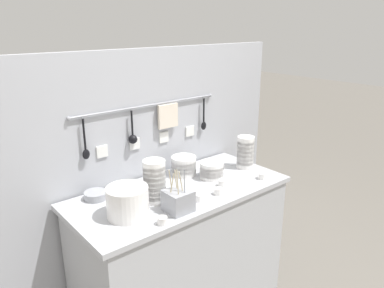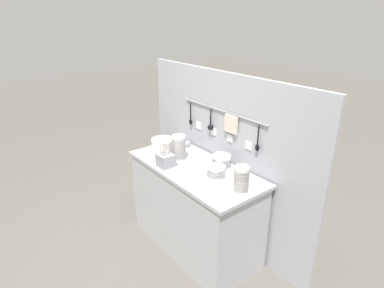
{
  "view_description": "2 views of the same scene",
  "coord_description": "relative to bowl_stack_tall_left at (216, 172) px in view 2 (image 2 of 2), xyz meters",
  "views": [
    {
      "loc": [
        -1.26,
        -1.62,
        1.82
      ],
      "look_at": [
        0.07,
        -0.03,
        1.14
      ],
      "focal_mm": 35.0,
      "sensor_mm": 36.0,
      "label": 1
    },
    {
      "loc": [
        2.02,
        -1.61,
        2.14
      ],
      "look_at": [
        -0.02,
        -0.02,
        1.08
      ],
      "focal_mm": 30.0,
      "sensor_mm": 36.0,
      "label": 2
    }
  ],
  "objects": [
    {
      "name": "ground_plane",
      "position": [
        -0.27,
        -0.01,
        -0.91
      ],
      "size": [
        20.0,
        20.0,
        0.0
      ],
      "primitive_type": "plane",
      "color": "#666059"
    },
    {
      "name": "counter",
      "position": [
        -0.27,
        -0.01,
        -0.48
      ],
      "size": [
        1.34,
        0.61,
        0.86
      ],
      "color": "#ADAFB5",
      "rests_on": "ground"
    },
    {
      "name": "back_wall",
      "position": [
        -0.27,
        0.33,
        -0.07
      ],
      "size": [
        2.14,
        0.09,
        1.67
      ],
      "color": "#A8AAB2",
      "rests_on": "ground"
    },
    {
      "name": "bowl_stack_tall_left",
      "position": [
        0.0,
        0.0,
        0.0
      ],
      "size": [
        0.15,
        0.15,
        0.11
      ],
      "color": "white",
      "rests_on": "counter"
    },
    {
      "name": "bowl_stack_back_corner",
      "position": [
        0.3,
        -0.02,
        0.06
      ],
      "size": [
        0.11,
        0.11,
        0.22
      ],
      "color": "white",
      "rests_on": "counter"
    },
    {
      "name": "bowl_stack_wide_centre",
      "position": [
        -0.1,
        0.16,
        0.01
      ],
      "size": [
        0.16,
        0.16,
        0.12
      ],
      "color": "white",
      "rests_on": "counter"
    },
    {
      "name": "bowl_stack_short_front",
      "position": [
        -0.47,
        -0.04,
        0.07
      ],
      "size": [
        0.12,
        0.12,
        0.24
      ],
      "color": "white",
      "rests_on": "counter"
    },
    {
      "name": "plate_stack",
      "position": [
        -0.67,
        -0.09,
        0.03
      ],
      "size": [
        0.22,
        0.22,
        0.16
      ],
      "color": "white",
      "rests_on": "counter"
    },
    {
      "name": "steel_mixing_bowl",
      "position": [
        -0.71,
        0.2,
        -0.03
      ],
      "size": [
        0.13,
        0.13,
        0.04
      ],
      "color": "#93969E",
      "rests_on": "counter"
    },
    {
      "name": "cutlery_caddy",
      "position": [
        -0.44,
        -0.21,
        0.01
      ],
      "size": [
        0.13,
        0.13,
        0.25
      ],
      "color": "#93969E",
      "rests_on": "counter"
    },
    {
      "name": "cup_beside_plates",
      "position": [
        -0.04,
        -0.14,
        -0.03
      ],
      "size": [
        0.05,
        0.05,
        0.04
      ],
      "color": "white",
      "rests_on": "counter"
    },
    {
      "name": "cup_centre",
      "position": [
        -0.28,
        -0.2,
        -0.03
      ],
      "size": [
        0.05,
        0.05,
        0.04
      ],
      "color": "white",
      "rests_on": "counter"
    },
    {
      "name": "cup_front_left",
      "position": [
        -0.27,
        -0.13,
        -0.03
      ],
      "size": [
        0.05,
        0.05,
        0.04
      ],
      "color": "white",
      "rests_on": "counter"
    },
    {
      "name": "cup_by_caddy",
      "position": [
        0.1,
        0.16,
        -0.03
      ],
      "size": [
        0.05,
        0.05,
        0.04
      ],
      "color": "white",
      "rests_on": "counter"
    },
    {
      "name": "cup_back_left",
      "position": [
        0.24,
        -0.22,
        -0.03
      ],
      "size": [
        0.05,
        0.05,
        0.04
      ],
      "color": "white",
      "rests_on": "counter"
    },
    {
      "name": "cup_front_right",
      "position": [
        -0.14,
        -0.21,
        -0.03
      ],
      "size": [
        0.05,
        0.05,
        0.04
      ],
      "color": "white",
      "rests_on": "counter"
    },
    {
      "name": "cup_edge_far",
      "position": [
        -0.52,
        0.13,
        -0.03
      ],
      "size": [
        0.05,
        0.05,
        0.04
      ],
      "color": "white",
      "rests_on": "counter"
    },
    {
      "name": "cup_edge_near",
      "position": [
        0.19,
        0.14,
        -0.03
      ],
      "size": [
        0.05,
        0.05,
        0.04
      ],
      "color": "white",
      "rests_on": "counter"
    },
    {
      "name": "cup_mid_row",
      "position": [
        -0.58,
        -0.27,
        -0.03
      ],
      "size": [
        0.05,
        0.05,
        0.04
      ],
      "color": "white",
      "rests_on": "counter"
    }
  ]
}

